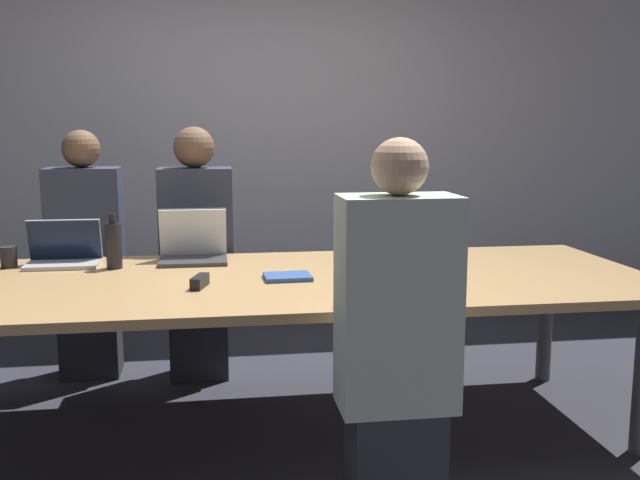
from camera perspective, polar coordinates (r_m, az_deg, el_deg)
name	(u,v)px	position (r m, az deg, el deg)	size (l,w,h in m)	color
ground_plane	(284,430)	(3.47, -2.88, -14.95)	(24.00, 24.00, 0.00)	#2D2D38
curtain_wall	(255,128)	(5.15, -5.26, 8.95)	(12.00, 0.06, 2.80)	#ADADB2
conference_table	(283,289)	(3.25, -2.98, -3.92)	(3.38, 1.28, 0.74)	tan
laptop_far_midleft	(193,246)	(3.66, -10.12, -0.48)	(0.34, 0.26, 0.27)	#333338
person_far_midleft	(197,257)	(4.03, -9.82, -1.38)	(0.40, 0.24, 1.41)	#2D2D38
laptop_far_left	(64,252)	(3.71, -19.82, -0.91)	(0.35, 0.22, 0.22)	#B7B7BC
person_far_left	(87,259)	(4.20, -18.15, -1.45)	(0.40, 0.24, 1.39)	#2D2D38
cup_far_left	(9,257)	(3.75, -23.64, -1.26)	(0.08, 0.08, 0.10)	#232328
bottle_far_left	(114,245)	(3.55, -16.18, -0.38)	(0.08, 0.08, 0.27)	black
laptop_near_midright	(394,285)	(2.79, 5.94, -3.60)	(0.33, 0.22, 0.22)	#333338
person_near_midright	(396,347)	(2.48, 6.13, -8.48)	(0.40, 0.24, 1.38)	#2D2D38
stapler	(200,282)	(3.07, -9.60, -3.30)	(0.08, 0.16, 0.05)	black
notebook	(288,277)	(3.19, -2.61, -2.96)	(0.21, 0.17, 0.02)	#2D4C8C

